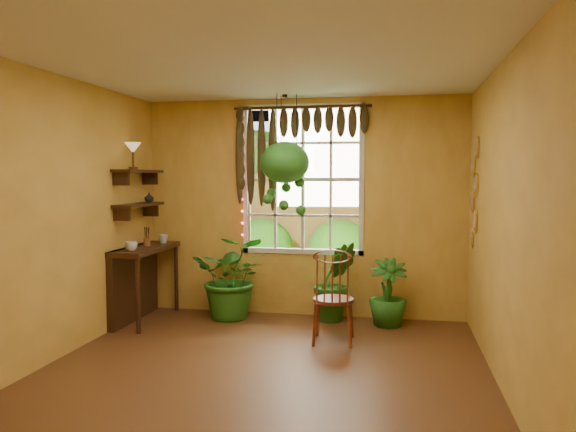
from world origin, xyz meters
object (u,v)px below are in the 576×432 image
at_px(counter_ledge, 138,275).
at_px(hanging_basket, 285,167).
at_px(windsor_chair, 333,312).
at_px(potted_plant_mid, 335,281).
at_px(potted_plant_left, 233,277).

relative_size(counter_ledge, hanging_basket, 0.83).
bearing_deg(hanging_basket, counter_ledge, -170.50).
xyz_separation_m(counter_ledge, windsor_chair, (2.43, -0.49, -0.22)).
xyz_separation_m(potted_plant_mid, hanging_basket, (-0.59, -0.13, 1.37)).
height_order(counter_ledge, potted_plant_left, potted_plant_left).
bearing_deg(potted_plant_left, potted_plant_mid, 5.92).
bearing_deg(potted_plant_left, counter_ledge, -165.27).
bearing_deg(potted_plant_left, hanging_basket, 0.24).
height_order(potted_plant_left, hanging_basket, hanging_basket).
bearing_deg(counter_ledge, hanging_basket, 9.50).
relative_size(potted_plant_left, hanging_basket, 0.71).
height_order(windsor_chair, hanging_basket, hanging_basket).
distance_m(counter_ledge, windsor_chair, 2.48).
bearing_deg(counter_ledge, potted_plant_left, 14.73).
xyz_separation_m(counter_ledge, potted_plant_mid, (2.35, 0.42, -0.07)).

